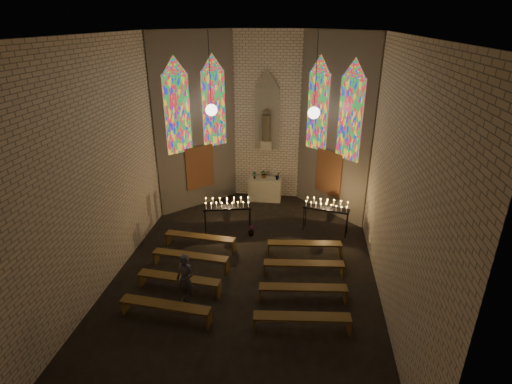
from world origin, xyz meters
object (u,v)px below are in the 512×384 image
Objects in this scene: altar at (265,189)px; votive_stand_left at (227,205)px; aisle_flower_pot at (251,230)px; visitor at (186,279)px; votive_stand_right at (326,206)px.

altar is 3.27m from votive_stand_left.
altar is 3.41× the size of aisle_flower_pot.
visitor is (-1.26, -3.95, 0.55)m from aisle_flower_pot.
votive_stand_right is at bearing 65.96° from visitor.
votive_stand_right is at bearing -45.40° from altar.
votive_stand_left is 1.19× the size of visitor.
votive_stand_left is 1.05× the size of votive_stand_right.
visitor is at bearing -118.03° from votive_stand_right.
aisle_flower_pot is 1.28m from votive_stand_left.
votive_stand_left reaches higher than altar.
visitor reaches higher than votive_stand_right.
altar is 0.81× the size of votive_stand_right.
visitor is at bearing -101.31° from altar.
votive_stand_left is 4.14m from visitor.
visitor is (-3.96, -4.57, -0.30)m from votive_stand_right.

